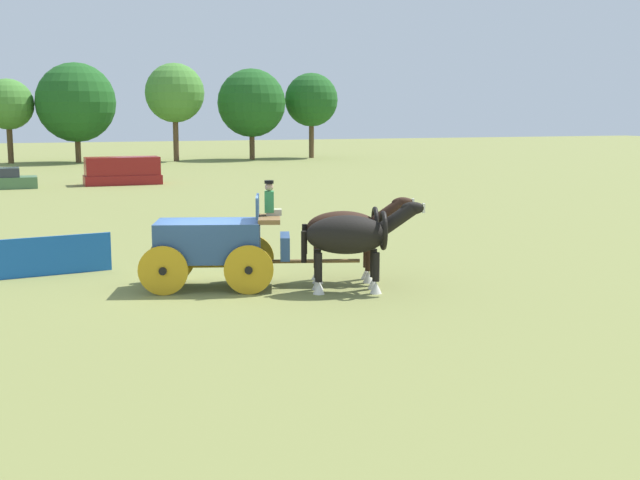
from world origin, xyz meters
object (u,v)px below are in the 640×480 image
draft_horse_off (352,237)px  parked_vehicle_c (122,171)px  parked_vehicle_b (1,180)px  draft_horse_near (348,230)px  show_wagon (214,242)px

draft_horse_off → parked_vehicle_c: bearing=91.9°
draft_horse_off → parked_vehicle_b: bearing=103.8°
parked_vehicle_b → parked_vehicle_c: parked_vehicle_c is taller
draft_horse_near → parked_vehicle_c: size_ratio=0.61×
parked_vehicle_b → parked_vehicle_c: bearing=2.7°
draft_horse_off → parked_vehicle_c: draft_horse_off is taller
show_wagon → draft_horse_off: show_wagon is taller
show_wagon → parked_vehicle_b: show_wagon is taller
draft_horse_near → show_wagon: bearing=172.3°
draft_horse_near → parked_vehicle_c: bearing=92.7°
draft_horse_near → draft_horse_off: (-0.42, -1.23, 0.02)m
show_wagon → draft_horse_near: 3.59m
draft_horse_near → parked_vehicle_c: 32.83m
show_wagon → parked_vehicle_b: bearing=99.2°
draft_horse_near → draft_horse_off: bearing=-108.7°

